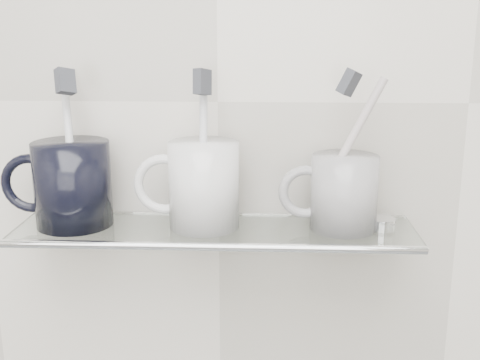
# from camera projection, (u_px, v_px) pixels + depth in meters

# --- Properties ---
(wall_back) EXTENTS (2.50, 0.00, 2.50)m
(wall_back) POSITION_uv_depth(u_px,v_px,m) (218.00, 102.00, 0.78)
(wall_back) COLOR beige
(wall_back) RESTS_ON ground
(shelf_glass) EXTENTS (0.50, 0.12, 0.01)m
(shelf_glass) POSITION_uv_depth(u_px,v_px,m) (215.00, 231.00, 0.76)
(shelf_glass) COLOR silver
(shelf_glass) RESTS_ON wall_back
(shelf_rail) EXTENTS (0.50, 0.01, 0.01)m
(shelf_rail) POSITION_uv_depth(u_px,v_px,m) (211.00, 247.00, 0.70)
(shelf_rail) COLOR silver
(shelf_rail) RESTS_ON shelf_glass
(bracket_left) EXTENTS (0.02, 0.03, 0.02)m
(bracket_left) POSITION_uv_depth(u_px,v_px,m) (63.00, 224.00, 0.81)
(bracket_left) COLOR silver
(bracket_left) RESTS_ON wall_back
(bracket_right) EXTENTS (0.02, 0.03, 0.02)m
(bracket_right) POSITION_uv_depth(u_px,v_px,m) (376.00, 229.00, 0.79)
(bracket_right) COLOR silver
(bracket_right) RESTS_ON wall_back
(mug_left) EXTENTS (0.10, 0.10, 0.11)m
(mug_left) POSITION_uv_depth(u_px,v_px,m) (73.00, 184.00, 0.75)
(mug_left) COLOR black
(mug_left) RESTS_ON shelf_glass
(mug_left_handle) EXTENTS (0.08, 0.01, 0.08)m
(mug_left_handle) POSITION_uv_depth(u_px,v_px,m) (31.00, 183.00, 0.76)
(mug_left_handle) COLOR black
(mug_left_handle) RESTS_ON mug_left
(toothbrush_left) EXTENTS (0.04, 0.09, 0.18)m
(toothbrush_left) POSITION_uv_depth(u_px,v_px,m) (70.00, 147.00, 0.74)
(toothbrush_left) COLOR silver
(toothbrush_left) RESTS_ON mug_left
(bristles_left) EXTENTS (0.03, 0.03, 0.04)m
(bristles_left) POSITION_uv_depth(u_px,v_px,m) (65.00, 81.00, 0.72)
(bristles_left) COLOR #32353B
(bristles_left) RESTS_ON toothbrush_left
(mug_center) EXTENTS (0.10, 0.10, 0.11)m
(mug_center) POSITION_uv_depth(u_px,v_px,m) (204.00, 185.00, 0.75)
(mug_center) COLOR silver
(mug_center) RESTS_ON shelf_glass
(mug_center_handle) EXTENTS (0.08, 0.01, 0.08)m
(mug_center_handle) POSITION_uv_depth(u_px,v_px,m) (164.00, 184.00, 0.75)
(mug_center_handle) COLOR silver
(mug_center_handle) RESTS_ON mug_center
(toothbrush_center) EXTENTS (0.01, 0.05, 0.19)m
(toothbrush_center) POSITION_uv_depth(u_px,v_px,m) (203.00, 148.00, 0.73)
(toothbrush_center) COLOR silver
(toothbrush_center) RESTS_ON mug_center
(bristles_center) EXTENTS (0.02, 0.03, 0.03)m
(bristles_center) POSITION_uv_depth(u_px,v_px,m) (202.00, 82.00, 0.71)
(bristles_center) COLOR #32353B
(bristles_center) RESTS_ON toothbrush_center
(mug_right) EXTENTS (0.10, 0.10, 0.09)m
(mug_right) POSITION_uv_depth(u_px,v_px,m) (344.00, 192.00, 0.74)
(mug_right) COLOR white
(mug_right) RESTS_ON shelf_glass
(mug_right_handle) EXTENTS (0.07, 0.01, 0.07)m
(mug_right_handle) POSITION_uv_depth(u_px,v_px,m) (306.00, 192.00, 0.74)
(mug_right_handle) COLOR white
(mug_right_handle) RESTS_ON mug_right
(toothbrush_right) EXTENTS (0.09, 0.02, 0.18)m
(toothbrush_right) POSITION_uv_depth(u_px,v_px,m) (346.00, 149.00, 0.73)
(toothbrush_right) COLOR #BDA299
(toothbrush_right) RESTS_ON mug_right
(bristles_right) EXTENTS (0.03, 0.03, 0.04)m
(bristles_right) POSITION_uv_depth(u_px,v_px,m) (349.00, 83.00, 0.71)
(bristles_right) COLOR #32353B
(bristles_right) RESTS_ON toothbrush_right
(chrome_cap) EXTENTS (0.03, 0.03, 0.01)m
(chrome_cap) POSITION_uv_depth(u_px,v_px,m) (382.00, 223.00, 0.75)
(chrome_cap) COLOR silver
(chrome_cap) RESTS_ON shelf_glass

